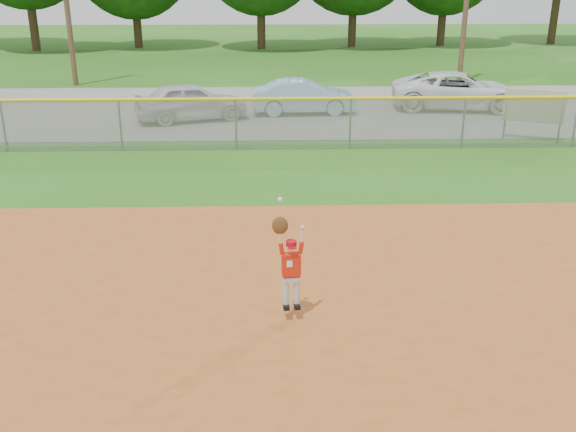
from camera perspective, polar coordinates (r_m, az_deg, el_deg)
The scene contains 8 objects.
ground at distance 9.72m, azimuth -7.20°, elevation -9.42°, with size 120.00×120.00×0.00m, color #286016.
parking_strip at distance 24.86m, azimuth -3.98°, elevation 9.45°, with size 44.00×10.00×0.03m, color slate.
car_white_a at distance 22.94m, azimuth -8.61°, elevation 10.03°, with size 1.56×3.87×1.32m, color silver.
car_blue at distance 23.84m, azimuth 1.40°, elevation 10.56°, with size 1.31×3.76×1.24m, color #88B1CC.
car_white_b at distance 25.51m, azimuth 14.88°, elevation 10.72°, with size 2.29×4.96×1.38m, color white.
sponsor_sign at distance 21.13m, azimuth 21.04°, elevation 9.00°, with size 1.69×0.70×1.59m.
outfield_fence at distance 18.82m, azimuth -4.67°, elevation 8.47°, with size 40.06×0.10×1.55m.
ballplayer at distance 9.29m, azimuth 0.14°, elevation -4.23°, with size 0.48×0.22×1.74m.
Camera 1 is at (0.94, -8.37, 4.86)m, focal length 40.00 mm.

